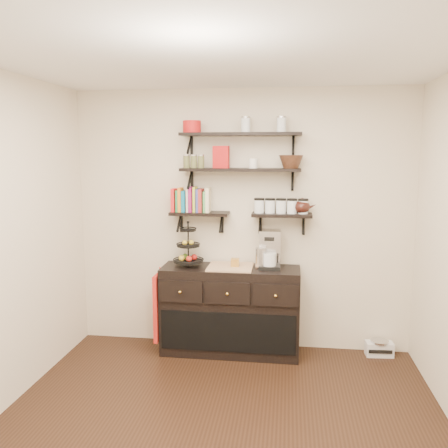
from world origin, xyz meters
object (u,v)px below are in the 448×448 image
(fruit_stand, at_px, (189,251))
(radio, at_px, (379,348))
(coffee_maker, at_px, (270,250))
(sideboard, at_px, (230,310))

(fruit_stand, height_order, radio, fruit_stand)
(coffee_maker, bearing_deg, sideboard, -177.70)
(fruit_stand, xyz_separation_m, radio, (1.95, 0.11, -0.97))
(sideboard, distance_m, fruit_stand, 0.74)
(sideboard, xyz_separation_m, fruit_stand, (-0.43, 0.00, 0.60))
(fruit_stand, distance_m, coffee_maker, 0.83)
(coffee_maker, bearing_deg, fruit_stand, -179.95)
(sideboard, relative_size, radio, 5.02)
(sideboard, relative_size, coffee_maker, 3.55)
(fruit_stand, bearing_deg, radio, 3.10)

